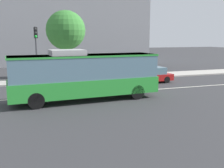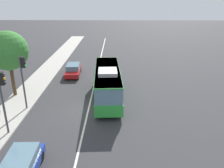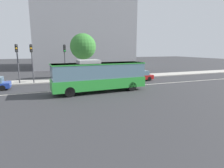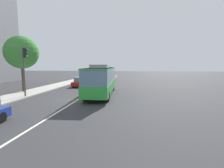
{
  "view_description": "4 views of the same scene",
  "coord_description": "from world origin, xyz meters",
  "px_view_note": "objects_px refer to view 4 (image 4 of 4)",
  "views": [
    {
      "loc": [
        -1.04,
        -18.99,
        4.26
      ],
      "look_at": [
        4.53,
        -2.57,
        1.16
      ],
      "focal_mm": 42.08,
      "sensor_mm": 36.0,
      "label": 1
    },
    {
      "loc": [
        -19.44,
        -2.56,
        10.31
      ],
      "look_at": [
        3.26,
        -2.2,
        1.42
      ],
      "focal_mm": 37.07,
      "sensor_mm": 36.0,
      "label": 2
    },
    {
      "loc": [
        -2.56,
        -20.54,
        4.52
      ],
      "look_at": [
        4.1,
        -2.4,
        0.88
      ],
      "focal_mm": 29.52,
      "sensor_mm": 36.0,
      "label": 3
    },
    {
      "loc": [
        -15.61,
        -5.5,
        3.41
      ],
      "look_at": [
        3.55,
        -2.9,
        1.19
      ],
      "focal_mm": 26.46,
      "sensor_mm": 36.0,
      "label": 4
    }
  ],
  "objects_px": {
    "transit_bus": "(101,79)",
    "traffic_light_far_corner": "(25,64)",
    "sedan_red": "(81,82)",
    "street_tree_kerbside_left": "(22,53)"
  },
  "relations": [
    {
      "from": "transit_bus",
      "to": "sedan_red",
      "type": "height_order",
      "value": "transit_bus"
    },
    {
      "from": "transit_bus",
      "to": "sedan_red",
      "type": "distance_m",
      "value": 8.88
    },
    {
      "from": "traffic_light_far_corner",
      "to": "street_tree_kerbside_left",
      "type": "relative_size",
      "value": 0.75
    },
    {
      "from": "traffic_light_far_corner",
      "to": "transit_bus",
      "type": "bearing_deg",
      "value": 21.6
    },
    {
      "from": "sedan_red",
      "to": "street_tree_kerbside_left",
      "type": "height_order",
      "value": "street_tree_kerbside_left"
    },
    {
      "from": "street_tree_kerbside_left",
      "to": "transit_bus",
      "type": "bearing_deg",
      "value": -92.07
    },
    {
      "from": "sedan_red",
      "to": "traffic_light_far_corner",
      "type": "xyz_separation_m",
      "value": [
        -10.05,
        2.59,
        2.84
      ]
    },
    {
      "from": "transit_bus",
      "to": "sedan_red",
      "type": "relative_size",
      "value": 2.21
    },
    {
      "from": "transit_bus",
      "to": "street_tree_kerbside_left",
      "type": "bearing_deg",
      "value": 84.81
    },
    {
      "from": "transit_bus",
      "to": "traffic_light_far_corner",
      "type": "xyz_separation_m",
      "value": [
        -2.72,
        7.49,
        1.75
      ]
    }
  ]
}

